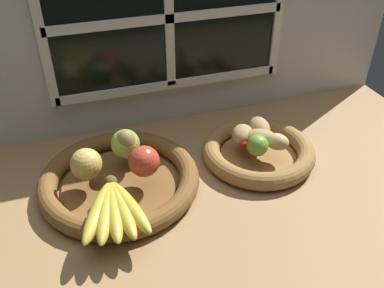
# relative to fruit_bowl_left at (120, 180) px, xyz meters

# --- Properties ---
(ground_plane) EXTENTS (1.40, 0.90, 0.03)m
(ground_plane) POSITION_rel_fruit_bowl_left_xyz_m (0.20, -0.02, -0.04)
(ground_plane) COLOR #9E774C
(back_wall) EXTENTS (1.40, 0.05, 0.55)m
(back_wall) POSITION_rel_fruit_bowl_left_xyz_m (0.20, 0.28, 0.26)
(back_wall) COLOR silver
(back_wall) RESTS_ON ground_plane
(fruit_bowl_left) EXTENTS (0.38, 0.38, 0.05)m
(fruit_bowl_left) POSITION_rel_fruit_bowl_left_xyz_m (0.00, 0.00, 0.00)
(fruit_bowl_left) COLOR brown
(fruit_bowl_left) RESTS_ON ground_plane
(fruit_bowl_right) EXTENTS (0.29, 0.29, 0.05)m
(fruit_bowl_right) POSITION_rel_fruit_bowl_left_xyz_m (0.37, -0.00, 0.00)
(fruit_bowl_right) COLOR olive
(fruit_bowl_right) RESTS_ON ground_plane
(apple_red_right) EXTENTS (0.07, 0.07, 0.07)m
(apple_red_right) POSITION_rel_fruit_bowl_left_xyz_m (0.06, -0.03, 0.06)
(apple_red_right) COLOR #CC422D
(apple_red_right) RESTS_ON fruit_bowl_left
(apple_golden_left) EXTENTS (0.07, 0.07, 0.07)m
(apple_golden_left) POSITION_rel_fruit_bowl_left_xyz_m (-0.07, 0.01, 0.06)
(apple_golden_left) COLOR #DBB756
(apple_golden_left) RESTS_ON fruit_bowl_left
(apple_green_back) EXTENTS (0.07, 0.07, 0.07)m
(apple_green_back) POSITION_rel_fruit_bowl_left_xyz_m (0.03, 0.06, 0.06)
(apple_green_back) COLOR #99B74C
(apple_green_back) RESTS_ON fruit_bowl_left
(pear_brown) EXTENTS (0.08, 0.07, 0.08)m
(pear_brown) POSITION_rel_fruit_bowl_left_xyz_m (0.03, 0.05, 0.06)
(pear_brown) COLOR olive
(pear_brown) RESTS_ON fruit_bowl_left
(banana_bunch_front) EXTENTS (0.16, 0.20, 0.03)m
(banana_bunch_front) POSITION_rel_fruit_bowl_left_xyz_m (-0.03, -0.14, 0.04)
(banana_bunch_front) COLOR gold
(banana_bunch_front) RESTS_ON fruit_bowl_left
(potato_large) EXTENTS (0.09, 0.07, 0.04)m
(potato_large) POSITION_rel_fruit_bowl_left_xyz_m (0.37, -0.00, 0.05)
(potato_large) COLOR #A38451
(potato_large) RESTS_ON fruit_bowl_right
(potato_small) EXTENTS (0.08, 0.08, 0.04)m
(potato_small) POSITION_rel_fruit_bowl_left_xyz_m (0.40, -0.03, 0.05)
(potato_small) COLOR tan
(potato_small) RESTS_ON fruit_bowl_right
(potato_oblong) EXTENTS (0.08, 0.09, 0.04)m
(potato_oblong) POSITION_rel_fruit_bowl_left_xyz_m (0.33, 0.03, 0.05)
(potato_oblong) COLOR #A38451
(potato_oblong) RESTS_ON fruit_bowl_right
(potato_back) EXTENTS (0.06, 0.08, 0.04)m
(potato_back) POSITION_rel_fruit_bowl_left_xyz_m (0.39, 0.04, 0.05)
(potato_back) COLOR #A38451
(potato_back) RESTS_ON fruit_bowl_right
(lime_near) EXTENTS (0.05, 0.05, 0.05)m
(lime_near) POSITION_rel_fruit_bowl_left_xyz_m (0.34, -0.04, 0.05)
(lime_near) COLOR #6B9E33
(lime_near) RESTS_ON fruit_bowl_right
(chili_pepper) EXTENTS (0.11, 0.06, 0.02)m
(chili_pepper) POSITION_rel_fruit_bowl_left_xyz_m (0.36, -0.02, 0.04)
(chili_pepper) COLOR red
(chili_pepper) RESTS_ON fruit_bowl_right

